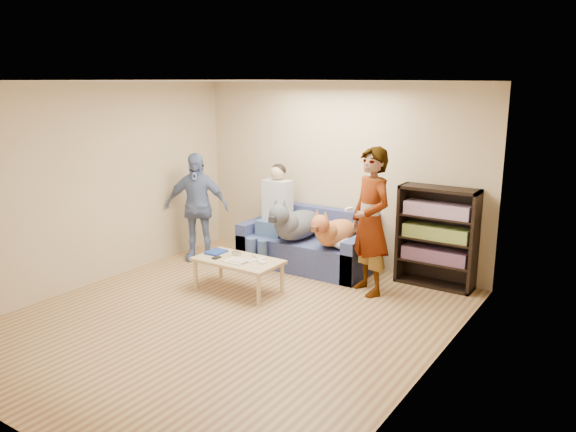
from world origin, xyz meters
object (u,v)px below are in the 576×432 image
Objects in this scene: person_standing_right at (371,222)px; dog_tan at (334,232)px; sofa at (308,247)px; dog_gray at (295,224)px; person_standing_left at (197,207)px; person_seated at (274,211)px; camera_silver at (236,253)px; coffee_table at (238,263)px; notebook_blue at (216,252)px; bookshelf at (437,235)px.

person_standing_right is 0.78m from dog_tan.
dog_gray is (-0.08, -0.21, 0.38)m from sofa.
person_standing_left is at bearing -164.24° from dog_gray.
person_standing_right is 1.74m from person_seated.
dog_tan reaches higher than camera_silver.
dog_gray is (1.46, 0.41, -0.14)m from person_standing_left.
sofa is 1.73× the size of coffee_table.
coffee_table is (0.40, -0.05, -0.06)m from notebook_blue.
person_standing_right reaches higher than coffee_table.
coffee_table is (-0.73, -1.15, -0.26)m from dog_tan.
bookshelf reaches higher than dog_tan.
bookshelf is at bearing 7.40° from sofa.
coffee_table is (-0.13, -1.13, -0.29)m from dog_gray.
coffee_table is at bearing -141.95° from bookshelf.
person_standing_left reaches higher than coffee_table.
sofa is 1.29× the size of person_seated.
bookshelf reaches higher than camera_silver.
camera_silver is at bearing -129.71° from dog_tan.
dog_gray is at bearing -11.56° from person_seated.
dog_tan is (-0.67, 0.28, -0.29)m from person_standing_right.
sofa is 1.49× the size of dog_gray.
person_standing_left is 1.39m from camera_silver.
bookshelf reaches higher than coffee_table.
person_standing_right reaches higher than person_standing_left.
camera_silver is 0.09× the size of dog_tan.
person_seated is 2.34m from bookshelf.
dog_gray is 1.17m from coffee_table.
bookshelf is (0.61, 0.71, -0.24)m from person_standing_right.
person_seated is at bearing -1.12° from person_standing_left.
person_seated is (-1.70, 0.35, -0.15)m from person_standing_right.
dog_tan is at bearing 44.08° from notebook_blue.
camera_silver is at bearing 14.04° from notebook_blue.
notebook_blue is at bearing 172.87° from coffee_table.
dog_gray is at bearing -11.06° from person_standing_left.
dog_tan is at bearing -169.93° from person_standing_right.
person_seated is at bearing 103.65° from coffee_table.
person_standing_left is 0.84× the size of sofa.
person_standing_right is 1.32m from dog_gray.
sofa is at bearing 64.67° from notebook_blue.
bookshelf reaches higher than notebook_blue.
person_standing_right is at bearing -11.71° from dog_gray.
person_standing_right is 1.59× the size of dog_tan.
camera_silver is 2.59m from bookshelf.
person_standing_left is 1.23× the size of bookshelf.
notebook_blue reaches higher than coffee_table.
coffee_table is (0.12, -0.12, -0.07)m from camera_silver.
notebook_blue is at bearing -62.36° from person_standing_left.
person_standing_left is at bearing 151.75° from coffee_table.
coffee_table is (0.29, -1.21, -0.40)m from person_seated.
person_standing_left is at bearing -165.58° from bookshelf.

